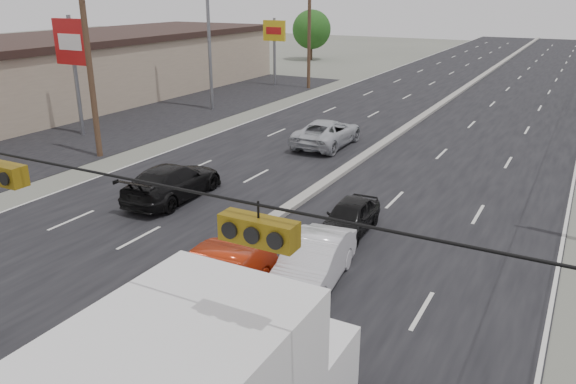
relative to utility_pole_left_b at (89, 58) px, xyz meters
name	(u,v)px	position (x,y,z in m)	size (l,w,h in m)	color
road_surface	(412,125)	(12.50, 15.00, -5.11)	(20.00, 160.00, 0.02)	black
center_median	(412,124)	(12.50, 15.00, -5.01)	(0.50, 160.00, 0.20)	gray
strip_mall	(66,73)	(-13.50, 10.00, -2.81)	(12.00, 42.00, 4.60)	tan
parking_lot	(159,114)	(-4.50, 10.00, -5.11)	(10.00, 42.00, 0.02)	black
utility_pole_left_b	(89,58)	(0.00, 0.00, 0.00)	(1.60, 0.30, 10.00)	#422D1E
utility_pole_left_c	(309,29)	(0.00, 25.00, 0.00)	(1.60, 0.30, 10.00)	#422D1E
pole_sign_mid	(72,49)	(-4.50, 3.00, 0.01)	(2.60, 0.25, 7.00)	slate
pole_sign_far	(274,36)	(-3.50, 25.00, -0.70)	(2.20, 0.25, 6.00)	slate
tree_left_far	(312,29)	(-9.50, 45.00, -1.39)	(4.80, 4.80, 6.12)	#382619
red_sedan	(215,284)	(14.26, -9.60, -4.32)	(1.66, 4.76, 1.57)	#9F2209
queue_car_a	(350,217)	(15.50, -3.02, -4.50)	(1.45, 3.59, 1.22)	black
queue_car_b	(312,263)	(16.00, -7.12, -4.38)	(1.54, 4.40, 1.45)	silver
oncoming_near	(173,182)	(7.63, -3.26, -4.36)	(2.09, 5.15, 1.49)	black
oncoming_far	(327,133)	(9.75, 7.65, -4.36)	(2.47, 5.37, 1.49)	#B5B9BD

